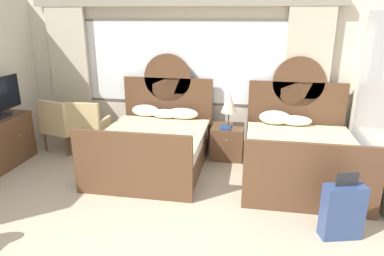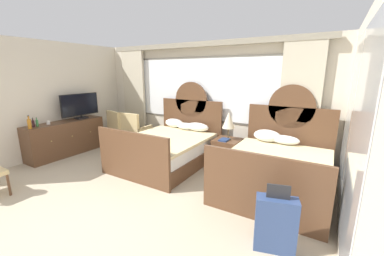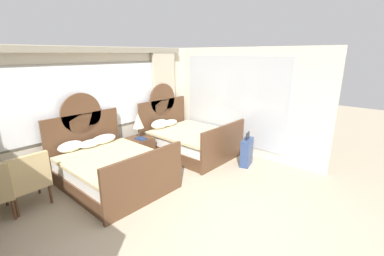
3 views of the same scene
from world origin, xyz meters
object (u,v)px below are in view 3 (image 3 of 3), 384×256
(bed_near_mirror, at_px, (189,140))
(armchair_by_window_left, at_px, (27,179))
(suitcase_on_floor, at_px, (247,152))
(bed_near_window, at_px, (111,168))
(nightstand_between_beds, at_px, (140,149))
(book_on_nightstand, at_px, (141,139))
(table_lamp_on_nightstand, at_px, (138,121))

(bed_near_mirror, xyz_separation_m, armchair_by_window_left, (-3.68, 0.36, 0.16))
(armchair_by_window_left, xyz_separation_m, suitcase_on_floor, (3.98, -1.91, -0.19))
(bed_near_window, relative_size, suitcase_on_floor, 2.66)
(nightstand_between_beds, xyz_separation_m, book_on_nightstand, (-0.03, -0.11, 0.30))
(suitcase_on_floor, bearing_deg, bed_near_mirror, 101.15)
(bed_near_window, xyz_separation_m, bed_near_mirror, (2.32, -0.01, -0.00))
(nightstand_between_beds, xyz_separation_m, table_lamp_on_nightstand, (0.00, 0.01, 0.71))
(bed_near_window, bearing_deg, suitcase_on_floor, -30.60)
(nightstand_between_beds, bearing_deg, suitcase_on_floor, -55.58)
(suitcase_on_floor, bearing_deg, table_lamp_on_nightstand, 124.22)
(bed_near_window, bearing_deg, table_lamp_on_nightstand, 26.72)
(bed_near_mirror, relative_size, book_on_nightstand, 8.25)
(book_on_nightstand, xyz_separation_m, armchair_by_window_left, (-2.49, -0.11, -0.07))
(book_on_nightstand, distance_m, armchair_by_window_left, 2.49)
(bed_near_mirror, xyz_separation_m, table_lamp_on_nightstand, (-1.15, 0.59, 0.63))
(bed_near_window, distance_m, table_lamp_on_nightstand, 1.45)
(nightstand_between_beds, distance_m, suitcase_on_floor, 2.59)
(armchair_by_window_left, bearing_deg, bed_near_window, -14.71)
(bed_near_window, xyz_separation_m, suitcase_on_floor, (2.63, -1.55, -0.04))
(table_lamp_on_nightstand, distance_m, book_on_nightstand, 0.43)
(bed_near_window, distance_m, nightstand_between_beds, 1.30)
(nightstand_between_beds, distance_m, armchair_by_window_left, 2.54)
(bed_near_window, height_order, table_lamp_on_nightstand, bed_near_window)
(bed_near_mirror, height_order, book_on_nightstand, bed_near_mirror)
(nightstand_between_beds, relative_size, suitcase_on_floor, 0.72)
(armchair_by_window_left, height_order, suitcase_on_floor, armchair_by_window_left)
(bed_near_mirror, bearing_deg, nightstand_between_beds, 153.17)
(armchair_by_window_left, bearing_deg, suitcase_on_floor, -25.61)
(book_on_nightstand, relative_size, suitcase_on_floor, 0.32)
(bed_near_mirror, distance_m, suitcase_on_floor, 1.58)
(book_on_nightstand, xyz_separation_m, suitcase_on_floor, (1.50, -2.02, -0.26))
(bed_near_mirror, xyz_separation_m, book_on_nightstand, (-1.19, 0.47, 0.22))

